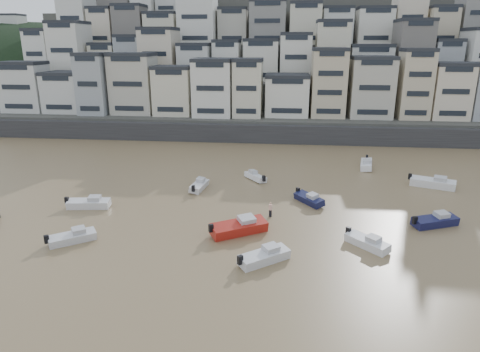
# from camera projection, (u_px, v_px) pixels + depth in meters

# --- Properties ---
(harbor_wall) EXTENTS (140.00, 3.00, 3.50)m
(harbor_wall) POSITION_uv_depth(u_px,v_px,m) (278.00, 134.00, 82.79)
(harbor_wall) COLOR #38383A
(harbor_wall) RESTS_ON ground
(hillside) EXTENTS (141.04, 66.00, 50.00)m
(hillside) POSITION_uv_depth(u_px,v_px,m) (300.00, 63.00, 116.67)
(hillside) COLOR #4C4C47
(hillside) RESTS_ON ground
(headland) EXTENTS (216.00, 135.00, 53.33)m
(headland) POSITION_uv_depth(u_px,v_px,m) (2.00, 94.00, 160.39)
(headland) COLOR black
(headland) RESTS_ON ground
(boat_a) EXTENTS (5.27, 4.68, 1.46)m
(boat_a) POSITION_uv_depth(u_px,v_px,m) (264.00, 255.00, 37.98)
(boat_a) COLOR silver
(boat_a) RESTS_ON ground
(boat_b) EXTENTS (4.47, 4.61, 1.32)m
(boat_b) POSITION_uv_depth(u_px,v_px,m) (367.00, 241.00, 40.80)
(boat_b) COLOR silver
(boat_b) RESTS_ON ground
(boat_c) EXTENTS (6.60, 5.17, 1.76)m
(boat_c) POSITION_uv_depth(u_px,v_px,m) (239.00, 226.00, 43.58)
(boat_c) COLOR #A81D14
(boat_c) RESTS_ON ground
(boat_d) EXTENTS (5.76, 3.78, 1.50)m
(boat_d) POSITION_uv_depth(u_px,v_px,m) (435.00, 219.00, 45.48)
(boat_d) COLOR #14163F
(boat_d) RESTS_ON ground
(boat_e) EXTENTS (4.07, 4.79, 1.30)m
(boat_e) POSITION_uv_depth(u_px,v_px,m) (309.00, 198.00, 51.92)
(boat_e) COLOR #12163B
(boat_e) RESTS_ON ground
(boat_f) EXTENTS (2.18, 4.93, 1.30)m
(boat_f) POSITION_uv_depth(u_px,v_px,m) (199.00, 185.00, 56.78)
(boat_f) COLOR silver
(boat_f) RESTS_ON ground
(boat_g) EXTENTS (6.53, 4.15, 1.70)m
(boat_g) POSITION_uv_depth(u_px,v_px,m) (433.00, 181.00, 57.57)
(boat_g) COLOR silver
(boat_g) RESTS_ON ground
(boat_h) EXTENTS (3.84, 4.40, 1.21)m
(boat_h) POSITION_uv_depth(u_px,v_px,m) (255.00, 176.00, 60.69)
(boat_h) COLOR white
(boat_h) RESTS_ON ground
(boat_i) EXTENTS (2.84, 5.84, 1.53)m
(boat_i) POSITION_uv_depth(u_px,v_px,m) (366.00, 163.00, 66.40)
(boat_i) COLOR white
(boat_i) RESTS_ON ground
(boat_j) EXTENTS (4.83, 4.17, 1.32)m
(boat_j) POSITION_uv_depth(u_px,v_px,m) (72.00, 236.00, 41.78)
(boat_j) COLOR silver
(boat_j) RESTS_ON ground
(boat_k) EXTENTS (5.54, 2.41, 1.46)m
(boat_k) POSITION_uv_depth(u_px,v_px,m) (89.00, 202.00, 50.45)
(boat_k) COLOR silver
(boat_k) RESTS_ON ground
(person_pink) EXTENTS (0.44, 0.44, 1.74)m
(person_pink) POSITION_uv_depth(u_px,v_px,m) (270.00, 209.00, 47.85)
(person_pink) COLOR beige
(person_pink) RESTS_ON ground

